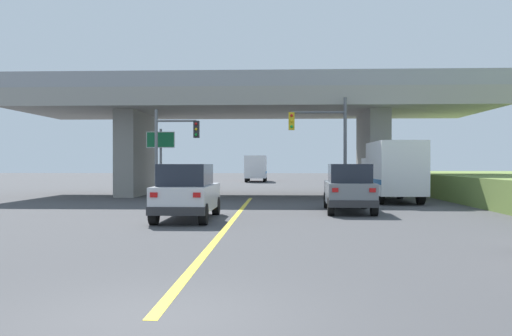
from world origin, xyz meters
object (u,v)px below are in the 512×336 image
object	(u,v)px
suv_crossing	(349,188)
box_truck	(392,171)
suv_lead	(187,192)
traffic_signal_nearside	(326,136)
traffic_signal_farside	(171,143)
highway_sign	(161,147)
semi_truck_distant	(256,168)

from	to	relation	value
suv_crossing	box_truck	distance (m)	7.02
suv_lead	traffic_signal_nearside	distance (m)	11.91
box_truck	traffic_signal_farside	world-z (taller)	traffic_signal_farside
suv_lead	box_truck	bearing A→B (deg)	45.88
box_truck	traffic_signal_farside	distance (m)	12.27
suv_lead	traffic_signal_farside	size ratio (longest dim) A/B	0.93
suv_lead	suv_crossing	distance (m)	7.14
traffic_signal_nearside	highway_sign	xyz separation A→B (m)	(-9.49, 1.96, -0.53)
box_truck	semi_truck_distant	size ratio (longest dim) A/B	0.99
highway_sign	box_truck	bearing A→B (deg)	-10.18
traffic_signal_nearside	suv_crossing	bearing A→B (deg)	-86.64
box_truck	suv_crossing	bearing A→B (deg)	-116.49
suv_crossing	traffic_signal_nearside	size ratio (longest dim) A/B	0.85
suv_lead	semi_truck_distant	size ratio (longest dim) A/B	0.70
box_truck	traffic_signal_farside	bearing A→B (deg)	174.84
traffic_signal_farside	box_truck	bearing A→B (deg)	-5.16
suv_crossing	box_truck	xyz separation A→B (m)	(3.12, 6.25, 0.64)
box_truck	semi_truck_distant	distance (m)	32.87
highway_sign	semi_truck_distant	distance (m)	29.73
suv_lead	suv_crossing	world-z (taller)	same
suv_crossing	traffic_signal_farside	distance (m)	11.83
traffic_signal_farside	semi_truck_distant	bearing A→B (deg)	83.51
suv_crossing	highway_sign	size ratio (longest dim) A/B	1.18
suv_lead	traffic_signal_farside	bearing A→B (deg)	104.28
semi_truck_distant	suv_lead	bearing A→B (deg)	-91.03
traffic_signal_nearside	semi_truck_distant	size ratio (longest dim) A/B	0.83
highway_sign	semi_truck_distant	size ratio (longest dim) A/B	0.60
traffic_signal_nearside	suv_lead	bearing A→B (deg)	-120.32
suv_crossing	traffic_signal_nearside	world-z (taller)	traffic_signal_nearside
traffic_signal_farside	highway_sign	bearing A→B (deg)	125.25
suv_lead	highway_sign	xyz separation A→B (m)	(-3.62, 12.01, 1.98)
traffic_signal_nearside	box_truck	bearing A→B (deg)	-6.09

